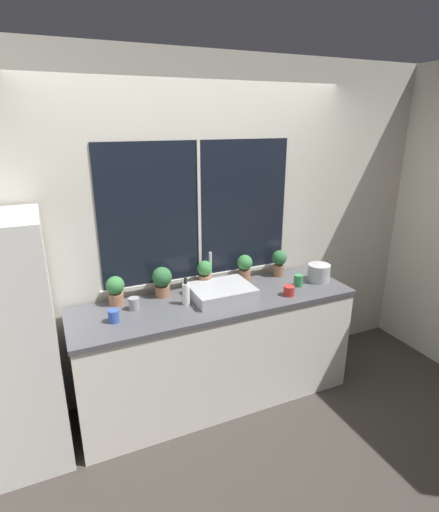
{
  "coord_description": "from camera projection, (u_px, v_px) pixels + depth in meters",
  "views": [
    {
      "loc": [
        -1.12,
        -2.27,
        2.22
      ],
      "look_at": [
        0.03,
        0.3,
        1.25
      ],
      "focal_mm": 28.0,
      "sensor_mm": 36.0,
      "label": 1
    }
  ],
  "objects": [
    {
      "name": "mug_green",
      "position": [
        298.0,
        280.0,
        3.31
      ],
      "size": [
        0.08,
        0.08,
        0.1
      ],
      "color": "#38844C",
      "rests_on": "counter"
    },
    {
      "name": "ground_plane",
      "position": [
        232.0,
        420.0,
        3.11
      ],
      "size": [
        14.0,
        14.0,
        0.0
      ],
      "primitive_type": "plane",
      "color": "#38332D"
    },
    {
      "name": "potted_plant_far_left",
      "position": [
        116.0,
        289.0,
        2.96
      ],
      "size": [
        0.14,
        0.14,
        0.22
      ],
      "color": "#9E6B4C",
      "rests_on": "counter"
    },
    {
      "name": "counter",
      "position": [
        216.0,
        350.0,
        3.22
      ],
      "size": [
        2.21,
        0.63,
        0.9
      ],
      "color": "white",
      "rests_on": "ground_plane"
    },
    {
      "name": "mug_grey",
      "position": [
        134.0,
        304.0,
        2.9
      ],
      "size": [
        0.08,
        0.08,
        0.09
      ],
      "color": "gray",
      "rests_on": "counter"
    },
    {
      "name": "potted_plant_right",
      "position": [
        245.0,
        267.0,
        3.37
      ],
      "size": [
        0.13,
        0.13,
        0.24
      ],
      "color": "#9E6B4C",
      "rests_on": "counter"
    },
    {
      "name": "potted_plant_center",
      "position": [
        205.0,
        274.0,
        3.23
      ],
      "size": [
        0.12,
        0.12,
        0.24
      ],
      "color": "#9E6B4C",
      "rests_on": "counter"
    },
    {
      "name": "sink",
      "position": [
        221.0,
        291.0,
        3.11
      ],
      "size": [
        0.47,
        0.43,
        0.3
      ],
      "color": "#ADADB2",
      "rests_on": "counter"
    },
    {
      "name": "soap_bottle",
      "position": [
        186.0,
        293.0,
        2.97
      ],
      "size": [
        0.05,
        0.05,
        0.21
      ],
      "color": "white",
      "rests_on": "counter"
    },
    {
      "name": "mug_red",
      "position": [
        289.0,
        291.0,
        3.14
      ],
      "size": [
        0.09,
        0.09,
        0.08
      ],
      "color": "#B72D28",
      "rests_on": "counter"
    },
    {
      "name": "potted_plant_far_right",
      "position": [
        279.0,
        261.0,
        3.51
      ],
      "size": [
        0.13,
        0.13,
        0.23
      ],
      "color": "#9E6B4C",
      "rests_on": "counter"
    },
    {
      "name": "potted_plant_left",
      "position": [
        162.0,
        280.0,
        3.1
      ],
      "size": [
        0.15,
        0.15,
        0.24
      ],
      "color": "#9E6B4C",
      "rests_on": "counter"
    },
    {
      "name": "wall_back",
      "position": [
        198.0,
        232.0,
        3.25
      ],
      "size": [
        8.0,
        0.09,
        2.7
      ],
      "color": "beige",
      "rests_on": "ground_plane"
    },
    {
      "name": "wall_right",
      "position": [
        341.0,
        196.0,
        4.81
      ],
      "size": [
        0.06,
        7.0,
        2.7
      ],
      "color": "beige",
      "rests_on": "ground_plane"
    },
    {
      "name": "kettle",
      "position": [
        319.0,
        272.0,
        3.41
      ],
      "size": [
        0.19,
        0.19,
        0.16
      ],
      "color": "#B2B2B7",
      "rests_on": "counter"
    },
    {
      "name": "mug_blue",
      "position": [
        114.0,
        316.0,
        2.72
      ],
      "size": [
        0.08,
        0.08,
        0.09
      ],
      "color": "#3351AD",
      "rests_on": "counter"
    }
  ]
}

